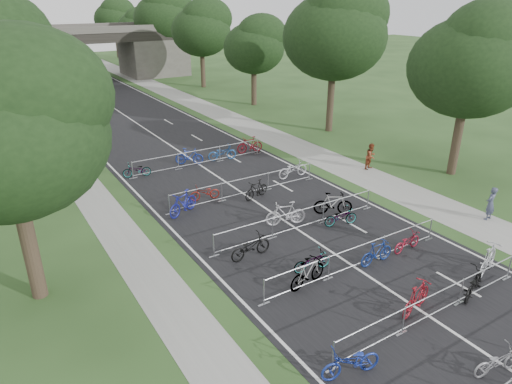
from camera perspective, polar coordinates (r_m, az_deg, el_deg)
road at (r=53.05m, az=-18.50°, el=10.69°), size 11.00×140.00×0.01m
sidewalk_right at (r=55.44m, az=-10.38°, el=11.99°), size 3.00×140.00×0.01m
sidewalk_left at (r=51.84m, az=-26.58°, el=9.18°), size 2.00×140.00×0.01m
lane_markings at (r=53.05m, az=-18.50°, el=10.69°), size 0.12×140.00×0.00m
overpass_bridge at (r=67.04m, az=-22.32°, el=15.66°), size 31.00×8.00×7.05m
tree_left_0 at (r=16.97m, az=-28.65°, el=6.86°), size 6.72×6.72×10.25m
tree_right_0 at (r=30.41m, az=25.48°, el=14.40°), size 7.17×7.17×10.93m
tree_right_1 at (r=38.19m, az=10.04°, el=19.06°), size 8.18×8.18×12.47m
tree_right_2 at (r=47.95m, az=-0.11°, el=17.83°), size 6.16×6.16×9.39m
tree_right_3 at (r=58.37m, az=-6.75°, el=19.61°), size 7.17×7.17×10.93m
tree_right_4 at (r=69.32m, az=-11.43°, el=20.69°), size 8.18×8.18×12.47m
tree_right_5 at (r=80.69m, az=-14.63°, el=19.33°), size 6.16×6.16×9.39m
tree_right_6 at (r=92.10m, az=-17.22°, el=20.08°), size 7.17×7.17×10.93m
barrier_row_2 at (r=17.53m, az=21.32°, el=-13.06°), size 9.70×0.08×1.10m
barrier_row_3 at (r=19.51m, az=12.52°, el=-7.93°), size 9.70×0.08×1.10m
barrier_row_4 at (r=22.12m, az=5.36°, el=-3.51°), size 9.70×0.08×1.10m
barrier_row_5 at (r=25.88m, az=-1.32°, el=0.70°), size 9.70×0.08×1.10m
barrier_row_6 at (r=30.86m, az=-7.06°, el=4.31°), size 9.70×0.08×1.10m
bike_5 at (r=16.20m, az=27.96°, el=-18.19°), size 1.80×0.96×0.90m
bike_8 at (r=14.65m, az=11.80°, el=-20.16°), size 2.04×1.09×1.02m
bike_9 at (r=17.62m, az=19.43°, el=-12.36°), size 2.03×1.01×1.18m
bike_10 at (r=19.31m, az=25.54°, el=-10.31°), size 2.09×1.29×1.04m
bike_11 at (r=21.00m, az=27.04°, el=-7.50°), size 2.17×1.16×1.25m
bike_12 at (r=18.10m, az=6.49°, el=-10.02°), size 2.00×0.88×1.16m
bike_13 at (r=19.09m, az=7.00°, el=-8.60°), size 1.75×0.83×0.89m
bike_14 at (r=20.02m, az=14.84°, el=-7.34°), size 1.79×0.52×1.07m
bike_15 at (r=21.44m, az=18.35°, el=-5.94°), size 1.70×0.69×0.88m
bike_16 at (r=19.81m, az=-0.71°, el=-6.88°), size 2.01×0.79×1.04m
bike_17 at (r=22.52m, az=3.73°, el=-2.73°), size 2.13×1.20×1.23m
bike_18 at (r=22.90m, az=10.53°, el=-3.09°), size 1.84×1.01×0.92m
bike_19 at (r=23.91m, az=9.61°, el=-1.45°), size 2.00×1.56×1.21m
bike_20 at (r=23.89m, az=-9.10°, el=-1.37°), size 2.15×1.46×1.26m
bike_21 at (r=25.47m, az=-6.41°, el=-0.09°), size 1.75×0.91×0.87m
bike_22 at (r=25.48m, az=0.04°, el=0.30°), size 1.85×0.96×1.07m
bike_23 at (r=28.59m, az=4.62°, el=2.89°), size 2.13×0.74×1.12m
bike_24 at (r=29.54m, az=-14.67°, el=2.65°), size 1.84×1.00×0.92m
bike_25 at (r=31.09m, az=-8.35°, el=4.43°), size 1.90×1.41×1.14m
bike_26 at (r=31.70m, az=-4.26°, el=4.90°), size 2.10×1.10×1.05m
bike_27 at (r=33.10m, az=-0.79°, el=5.90°), size 2.04×0.80×1.20m
pedestrian_a at (r=25.80m, az=27.25°, el=-1.30°), size 0.69×0.50×1.75m
pedestrian_b at (r=30.79m, az=14.18°, el=4.34°), size 0.97×0.83×1.72m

